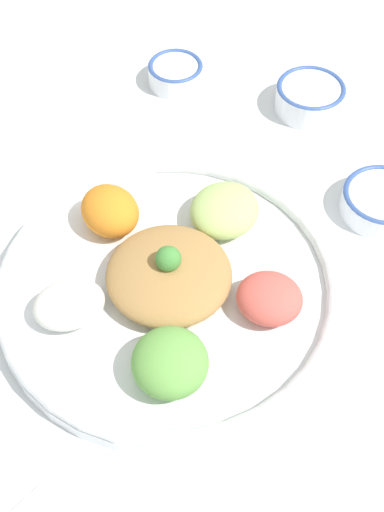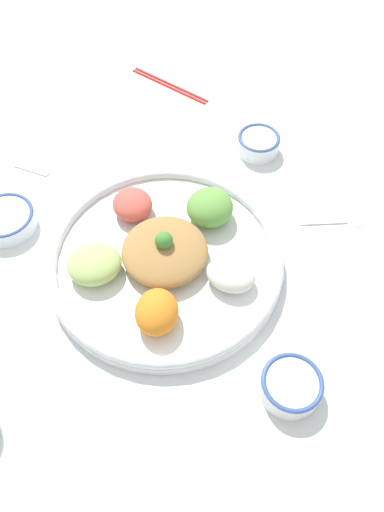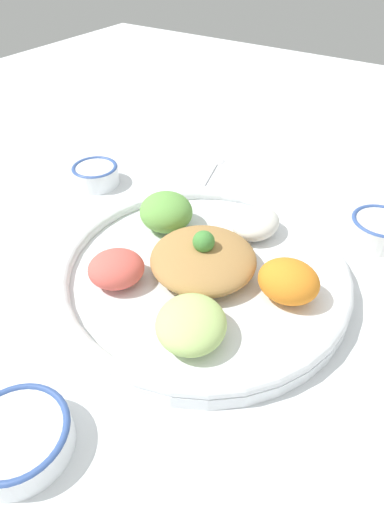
% 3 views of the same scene
% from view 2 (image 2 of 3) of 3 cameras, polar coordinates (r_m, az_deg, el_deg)
% --- Properties ---
extents(ground_plane, '(2.40, 2.40, 0.00)m').
position_cam_2_polar(ground_plane, '(0.89, -2.06, -1.59)').
color(ground_plane, white).
extents(salad_platter, '(0.42, 0.42, 0.09)m').
position_cam_2_polar(salad_platter, '(0.87, -3.11, -0.03)').
color(salad_platter, white).
rests_on(salad_platter, ground_plane).
extents(sauce_bowl_red, '(0.09, 0.09, 0.04)m').
position_cam_2_polar(sauce_bowl_red, '(1.07, 7.60, 12.69)').
color(sauce_bowl_red, white).
rests_on(sauce_bowl_red, ground_plane).
extents(rice_bowl_blue, '(0.09, 0.09, 0.04)m').
position_cam_2_polar(rice_bowl_blue, '(0.78, 11.24, -14.33)').
color(rice_bowl_blue, white).
rests_on(rice_bowl_blue, ground_plane).
extents(sauce_bowl_dark, '(0.11, 0.11, 0.03)m').
position_cam_2_polar(sauce_bowl_dark, '(0.99, -20.48, 3.97)').
color(sauce_bowl_dark, white).
rests_on(sauce_bowl_dark, ground_plane).
extents(chopsticks_pair_near, '(0.20, 0.10, 0.01)m').
position_cam_2_polar(chopsticks_pair_near, '(1.24, -2.59, 18.98)').
color(chopsticks_pair_near, red).
rests_on(chopsticks_pair_near, ground_plane).
extents(serving_spoon_main, '(0.12, 0.04, 0.01)m').
position_cam_2_polar(serving_spoon_main, '(1.11, -19.30, 9.84)').
color(serving_spoon_main, silver).
rests_on(serving_spoon_main, ground_plane).
extents(serving_spoon_extra, '(0.13, 0.06, 0.01)m').
position_cam_2_polar(serving_spoon_extra, '(0.99, 16.76, 3.92)').
color(serving_spoon_extra, silver).
rests_on(serving_spoon_extra, ground_plane).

